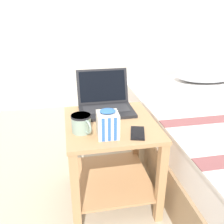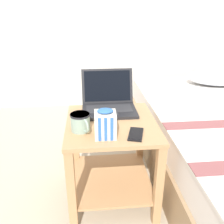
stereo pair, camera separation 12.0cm
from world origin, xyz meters
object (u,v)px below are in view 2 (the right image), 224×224
object	(u,v)px
mug_front_left	(81,121)
snack_bag	(105,124)
cell_phone	(136,134)
laptop	(109,103)

from	to	relation	value
mug_front_left	snack_bag	size ratio (longest dim) A/B	0.91
mug_front_left	cell_phone	distance (m)	0.30
snack_bag	cell_phone	world-z (taller)	snack_bag
laptop	snack_bag	size ratio (longest dim) A/B	2.21
mug_front_left	cell_phone	bearing A→B (deg)	-15.23
laptop	cell_phone	world-z (taller)	laptop
mug_front_left	cell_phone	xyz separation A→B (m)	(0.28, -0.08, -0.05)
mug_front_left	cell_phone	size ratio (longest dim) A/B	0.90
cell_phone	laptop	bearing A→B (deg)	107.61
snack_bag	cell_phone	distance (m)	0.17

